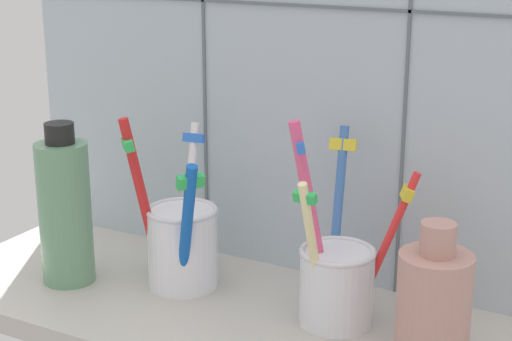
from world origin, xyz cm
name	(u,v)px	position (x,y,z in cm)	size (l,w,h in cm)	color
counter_slab	(244,322)	(0.00, 0.00, 1.00)	(64.00, 22.00, 2.00)	#BCB7AD
tile_wall_back	(304,70)	(0.00, 12.00, 22.50)	(64.00, 2.20, 45.00)	#B2C1CC
toothbrush_cup_left	(181,242)	(-8.16, 2.23, 6.61)	(9.37, 10.79, 17.17)	white
toothbrush_cup_right	(336,276)	(8.01, 2.45, 6.39)	(10.16, 12.27, 18.57)	white
ceramic_vase	(433,305)	(17.52, -0.11, 6.97)	(6.01, 6.01, 11.89)	tan
soap_bottle	(65,210)	(-18.77, -2.09, 9.37)	(5.13, 5.13, 16.08)	#689A73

